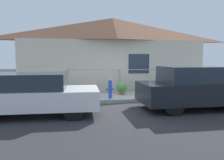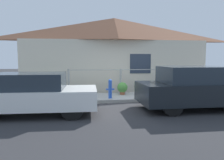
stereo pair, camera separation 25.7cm
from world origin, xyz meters
name	(u,v)px [view 1 (the left image)]	position (x,y,z in m)	size (l,w,h in m)	color
ground_plane	(128,103)	(0.00, 0.00, 0.00)	(60.00, 60.00, 0.00)	#2D2D30
sidewalk	(123,97)	(0.00, 0.91, 0.07)	(24.00, 1.82, 0.14)	#9E9E99
house	(113,33)	(0.00, 3.61, 3.14)	(10.06, 2.23, 3.97)	beige
fence	(120,80)	(0.00, 1.67, 0.77)	(4.90, 0.10, 1.15)	#999993
car_left	(35,94)	(-3.31, -1.33, 0.67)	(3.89, 1.83, 1.31)	white
car_right	(198,88)	(2.20, -1.34, 0.75)	(4.18, 1.79, 1.49)	black
fire_hydrant	(110,88)	(-0.66, 0.36, 0.55)	(0.34, 0.15, 0.78)	blue
potted_plant_near_hydrant	(122,88)	(0.00, 1.19, 0.45)	(0.47, 0.47, 0.56)	#9E5638
potted_plant_by_fence	(49,87)	(-3.22, 1.43, 0.52)	(0.53, 0.53, 0.66)	brown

